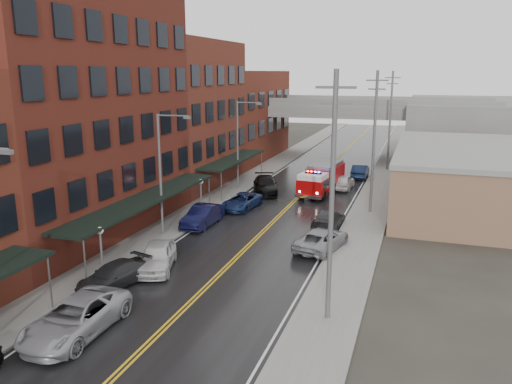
% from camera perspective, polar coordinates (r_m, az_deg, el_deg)
% --- Properties ---
extents(road, '(11.00, 160.00, 0.02)m').
position_cam_1_polar(road, '(40.64, 2.00, -3.40)').
color(road, black).
rests_on(road, ground).
extents(sidewalk_left, '(3.00, 160.00, 0.15)m').
position_cam_1_polar(sidewalk_left, '(43.16, -7.34, -2.40)').
color(sidewalk_left, slate).
rests_on(sidewalk_left, ground).
extents(sidewalk_right, '(3.00, 160.00, 0.15)m').
position_cam_1_polar(sidewalk_right, '(39.29, 12.29, -4.21)').
color(sidewalk_right, slate).
rests_on(sidewalk_right, ground).
extents(curb_left, '(0.30, 160.00, 0.15)m').
position_cam_1_polar(curb_left, '(42.49, -5.33, -2.60)').
color(curb_left, gray).
rests_on(curb_left, ground).
extents(curb_right, '(0.30, 160.00, 0.15)m').
position_cam_1_polar(curb_right, '(39.48, 9.91, -4.01)').
color(curb_right, gray).
rests_on(curb_right, ground).
extents(brick_building_b, '(9.00, 20.00, 18.00)m').
position_cam_1_polar(brick_building_b, '(38.91, -20.40, 8.51)').
color(brick_building_b, '#521E15').
rests_on(brick_building_b, ground).
extents(brick_building_c, '(9.00, 15.00, 15.00)m').
position_cam_1_polar(brick_building_c, '(53.78, -8.53, 8.76)').
color(brick_building_c, '#5C241B').
rests_on(brick_building_c, ground).
extents(brick_building_far, '(9.00, 20.00, 12.00)m').
position_cam_1_polar(brick_building_far, '(69.90, -1.95, 8.75)').
color(brick_building_far, '#5F2B19').
rests_on(brick_building_far, ground).
extents(tan_building, '(14.00, 22.00, 5.00)m').
position_cam_1_polar(tan_building, '(48.49, 24.05, 1.24)').
color(tan_building, '#926A4E').
rests_on(tan_building, ground).
extents(right_far_block, '(18.00, 30.00, 8.00)m').
position_cam_1_polar(right_far_block, '(78.03, 23.68, 6.65)').
color(right_far_block, slate).
rests_on(right_far_block, ground).
extents(awning_1, '(2.60, 18.00, 3.09)m').
position_cam_1_polar(awning_1, '(36.56, -12.48, -0.81)').
color(awning_1, black).
rests_on(awning_1, ground).
extents(awning_2, '(2.60, 13.00, 3.09)m').
position_cam_1_polar(awning_2, '(52.00, -2.62, 3.72)').
color(awning_2, black).
rests_on(awning_2, ground).
extents(globe_lamp_1, '(0.44, 0.44, 3.12)m').
position_cam_1_polar(globe_lamp_1, '(30.57, -17.35, -5.28)').
color(globe_lamp_1, '#59595B').
rests_on(globe_lamp_1, ground).
extents(globe_lamp_2, '(0.44, 0.44, 3.12)m').
position_cam_1_polar(globe_lamp_2, '(42.23, -6.33, 0.41)').
color(globe_lamp_2, '#59595B').
rests_on(globe_lamp_2, ground).
extents(street_lamp_1, '(2.64, 0.22, 9.00)m').
position_cam_1_polar(street_lamp_1, '(36.47, -10.58, 2.79)').
color(street_lamp_1, '#59595B').
rests_on(street_lamp_1, ground).
extents(street_lamp_2, '(2.64, 0.22, 9.00)m').
position_cam_1_polar(street_lamp_2, '(50.87, -1.85, 6.02)').
color(street_lamp_2, '#59595B').
rests_on(street_lamp_2, ground).
extents(utility_pole_0, '(1.80, 0.24, 12.00)m').
position_cam_1_polar(utility_pole_0, '(23.29, 8.67, -0.39)').
color(utility_pole_0, '#59595B').
rests_on(utility_pole_0, ground).
extents(utility_pole_1, '(1.80, 0.24, 12.00)m').
position_cam_1_polar(utility_pole_1, '(42.84, 13.33, 5.75)').
color(utility_pole_1, '#59595B').
rests_on(utility_pole_1, ground).
extents(utility_pole_2, '(1.80, 0.24, 12.00)m').
position_cam_1_polar(utility_pole_2, '(62.67, 15.08, 8.02)').
color(utility_pole_2, '#59595B').
rests_on(utility_pole_2, ground).
extents(overpass, '(40.00, 10.00, 7.50)m').
position_cam_1_polar(overpass, '(70.41, 9.53, 8.59)').
color(overpass, slate).
rests_on(overpass, ground).
extents(fire_truck, '(3.93, 8.18, 2.90)m').
position_cam_1_polar(fire_truck, '(50.13, 7.51, 1.60)').
color(fire_truck, '#9F0708').
rests_on(fire_truck, ground).
extents(parked_car_left_2, '(2.80, 5.98, 1.65)m').
position_cam_1_polar(parked_car_left_2, '(25.13, -19.90, -13.35)').
color(parked_car_left_2, '#9A9BA2').
rests_on(parked_car_left_2, ground).
extents(parked_car_left_3, '(3.03, 4.98, 1.35)m').
position_cam_1_polar(parked_car_left_3, '(29.65, -15.96, -9.16)').
color(parked_car_left_3, '#262628').
rests_on(parked_car_left_3, ground).
extents(parked_car_left_4, '(3.45, 5.24, 1.66)m').
position_cam_1_polar(parked_car_left_4, '(31.48, -11.24, -7.22)').
color(parked_car_left_4, silver).
rests_on(parked_car_left_4, ground).
extents(parked_car_left_5, '(1.86, 4.99, 1.63)m').
position_cam_1_polar(parked_car_left_5, '(39.58, -6.11, -2.72)').
color(parked_car_left_5, black).
rests_on(parked_car_left_5, ground).
extents(parked_car_left_6, '(2.77, 5.10, 1.36)m').
position_cam_1_polar(parked_car_left_6, '(44.26, -1.63, -1.08)').
color(parked_car_left_6, navy).
rests_on(parked_car_left_6, ground).
extents(parked_car_left_7, '(4.09, 6.14, 1.65)m').
position_cam_1_polar(parked_car_left_7, '(49.96, 1.04, 0.80)').
color(parked_car_left_7, black).
rests_on(parked_car_left_7, ground).
extents(parked_car_right_0, '(3.47, 5.63, 1.46)m').
position_cam_1_polar(parked_car_right_0, '(34.48, 7.52, -5.40)').
color(parked_car_right_0, gray).
rests_on(parked_car_right_0, ground).
extents(parked_car_right_1, '(2.10, 4.94, 1.42)m').
position_cam_1_polar(parked_car_right_1, '(39.28, 8.25, -3.07)').
color(parked_car_right_1, '#2B2B2E').
rests_on(parked_car_right_1, ground).
extents(parked_car_right_2, '(1.98, 4.55, 1.53)m').
position_cam_1_polar(parked_car_right_2, '(52.58, 9.99, 1.17)').
color(parked_car_right_2, silver).
rests_on(parked_car_right_2, ground).
extents(parked_car_right_3, '(1.69, 4.76, 1.56)m').
position_cam_1_polar(parked_car_right_3, '(58.44, 11.82, 2.35)').
color(parked_car_right_3, black).
rests_on(parked_car_right_3, ground).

